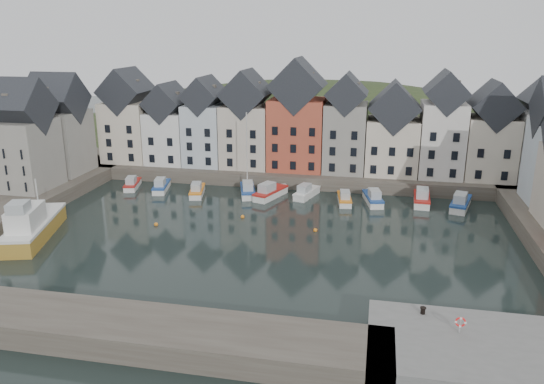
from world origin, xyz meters
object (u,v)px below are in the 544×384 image
(boat_d, at_px, (248,190))
(mooring_bollard, at_px, (423,310))
(boat_a, at_px, (132,184))
(life_ring_post, at_px, (460,322))
(large_vessel, at_px, (32,226))

(boat_d, height_order, mooring_bollard, boat_d)
(boat_a, relative_size, mooring_bollard, 10.63)
(boat_d, distance_m, life_ring_post, 44.81)
(large_vessel, bearing_deg, mooring_bollard, -32.20)
(boat_a, xyz_separation_m, life_ring_post, (44.08, -36.78, 2.21))
(large_vessel, xyz_separation_m, mooring_bollard, (43.49, -12.29, 0.68))
(mooring_bollard, xyz_separation_m, life_ring_post, (2.49, -2.33, 0.55))
(boat_d, relative_size, life_ring_post, 9.63)
(large_vessel, relative_size, mooring_bollard, 24.69)
(boat_a, height_order, mooring_bollard, mooring_bollard)
(mooring_bollard, bearing_deg, life_ring_post, -43.10)
(boat_a, height_order, large_vessel, large_vessel)
(life_ring_post, bearing_deg, large_vessel, 162.36)
(large_vessel, bearing_deg, boat_d, 30.86)
(boat_a, distance_m, large_vessel, 22.26)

